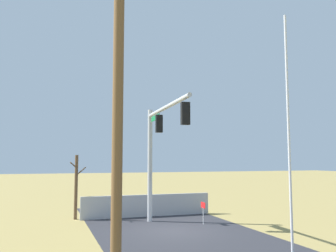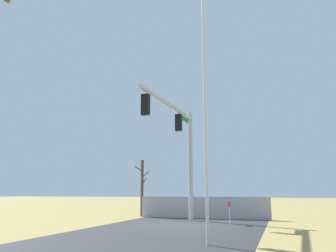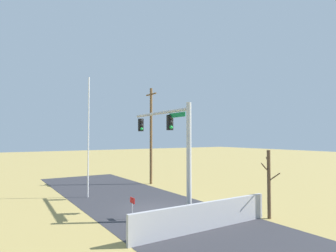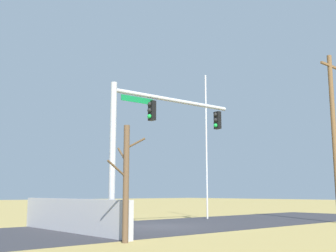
{
  "view_description": "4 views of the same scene",
  "coord_description": "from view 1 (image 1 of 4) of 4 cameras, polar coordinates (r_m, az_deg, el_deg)",
  "views": [
    {
      "loc": [
        -17.21,
        6.23,
        3.6
      ],
      "look_at": [
        -0.15,
        0.36,
        5.32
      ],
      "focal_mm": 37.72,
      "sensor_mm": 36.0,
      "label": 1
    },
    {
      "loc": [
        -17.42,
        -4.87,
        1.72
      ],
      "look_at": [
        -1.16,
        0.47,
        4.97
      ],
      "focal_mm": 36.75,
      "sensor_mm": 36.0,
      "label": 2
    },
    {
      "loc": [
        16.07,
        -9.33,
        4.68
      ],
      "look_at": [
        -0.35,
        1.17,
        5.37
      ],
      "focal_mm": 30.94,
      "sensor_mm": 36.0,
      "label": 3
    },
    {
      "loc": [
        13.39,
        15.93,
        1.62
      ],
      "look_at": [
        -0.53,
        0.06,
        4.99
      ],
      "focal_mm": 44.73,
      "sensor_mm": 36.0,
      "label": 4
    }
  ],
  "objects": [
    {
      "name": "bare_tree",
      "position": [
        22.54,
        -14.63,
        -9.35
      ],
      "size": [
        1.27,
        1.02,
        3.88
      ],
      "color": "brown",
      "rests_on": "ground_plane"
    },
    {
      "name": "sidewalk_corner",
      "position": [
        22.33,
        -3.71,
        -14.71
      ],
      "size": [
        6.0,
        6.0,
        0.01
      ],
      "primitive_type": "cube",
      "color": "#B7B5AD",
      "rests_on": "ground_plane"
    },
    {
      "name": "road_surface",
      "position": [
        15.04,
        6.44,
        -19.25
      ],
      "size": [
        28.0,
        8.0,
        0.01
      ],
      "primitive_type": "cube",
      "color": "#2D2D33",
      "rests_on": "ground_plane"
    },
    {
      "name": "utility_pole",
      "position": [
        8.58,
        -8.12,
        3.25
      ],
      "size": [
        1.9,
        0.26,
        9.44
      ],
      "color": "brown",
      "rests_on": "ground_plane"
    },
    {
      "name": "open_sign",
      "position": [
        20.37,
        5.7,
        -13.03
      ],
      "size": [
        0.56,
        0.04,
        1.22
      ],
      "color": "silver",
      "rests_on": "ground_plane"
    },
    {
      "name": "retaining_fence",
      "position": [
        23.04,
        -3.32,
        -12.71
      ],
      "size": [
        0.2,
        8.39,
        1.37
      ],
      "primitive_type": "cube",
      "color": "#A8A8AD",
      "rests_on": "ground_plane"
    },
    {
      "name": "signal_mast",
      "position": [
        19.21,
        -1.61,
        -2.39
      ],
      "size": [
        7.29,
        0.68,
        6.59
      ],
      "color": "#B2B5BA",
      "rests_on": "ground_plane"
    },
    {
      "name": "ground_plane",
      "position": [
        18.66,
        0.94,
        -16.58
      ],
      "size": [
        160.0,
        160.0,
        0.0
      ],
      "primitive_type": "plane",
      "color": "#9E894C"
    },
    {
      "name": "flagpole",
      "position": [
        14.21,
        18.92,
        -0.99
      ],
      "size": [
        0.1,
        0.1,
        9.27
      ],
      "primitive_type": "cylinder",
      "color": "silver",
      "rests_on": "ground_plane"
    }
  ]
}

